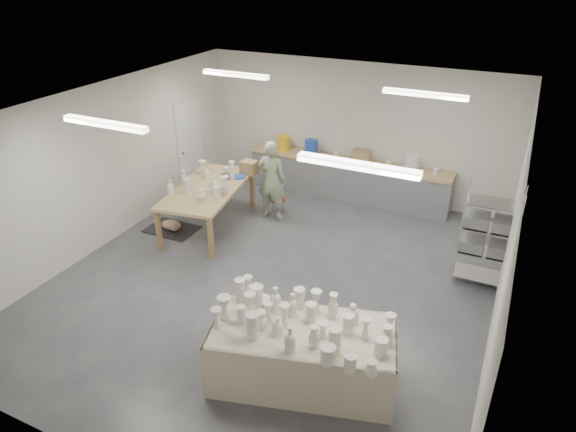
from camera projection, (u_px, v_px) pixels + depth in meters
The scene contains 9 objects.
room at pixel (270, 165), 8.01m from camera, with size 8.00×8.02×3.00m.
back_counter at pixel (347, 177), 11.59m from camera, with size 4.60×0.60×1.24m.
wire_shelf at pixel (488, 235), 8.34m from camera, with size 0.88×0.48×1.80m.
drying_table at pixel (302, 352), 6.57m from camera, with size 2.54×1.70×1.20m.
work_table at pixel (212, 186), 10.19m from camera, with size 1.55×2.53×1.27m.
rug at pixel (172, 229), 10.42m from camera, with size 1.00×0.70×0.02m, color black.
cat at pixel (172, 225), 10.35m from camera, with size 0.44×0.33×0.18m.
potter at pixel (272, 180), 10.55m from camera, with size 0.62×0.40×1.69m, color #94A882.
red_stool at pixel (278, 201), 11.04m from camera, with size 0.34×0.34×0.29m.
Camera 1 is at (3.35, -6.57, 5.02)m, focal length 32.00 mm.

